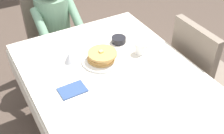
{
  "coord_description": "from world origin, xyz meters",
  "views": [
    {
      "loc": [
        -0.74,
        -1.25,
        1.99
      ],
      "look_at": [
        -0.0,
        0.06,
        0.79
      ],
      "focal_mm": 46.48,
      "sensor_mm": 36.0,
      "label": 1
    }
  ],
  "objects_px": {
    "diner_person": "(55,23)",
    "cup_coffee": "(140,48)",
    "chair_diner": "(51,28)",
    "syrup_pitcher": "(69,58)",
    "breakfast_stack": "(102,56)",
    "bowl_butter": "(119,40)",
    "chair_right_side": "(199,67)",
    "spoon_near_edge": "(125,87)",
    "dining_table_main": "(117,88)",
    "fork_left_of_plate": "(78,71)",
    "plate_breakfast": "(101,60)",
    "knife_right_of_plate": "(126,55)"
  },
  "relations": [
    {
      "from": "bowl_butter",
      "to": "spoon_near_edge",
      "type": "bearing_deg",
      "value": -115.72
    },
    {
      "from": "plate_breakfast",
      "to": "spoon_near_edge",
      "type": "distance_m",
      "value": 0.32
    },
    {
      "from": "breakfast_stack",
      "to": "bowl_butter",
      "type": "relative_size",
      "value": 1.91
    },
    {
      "from": "chair_diner",
      "to": "knife_right_of_plate",
      "type": "xyz_separation_m",
      "value": [
        0.25,
        -0.98,
        0.21
      ]
    },
    {
      "from": "cup_coffee",
      "to": "diner_person",
      "type": "bearing_deg",
      "value": 112.68
    },
    {
      "from": "breakfast_stack",
      "to": "syrup_pitcher",
      "type": "height_order",
      "value": "breakfast_stack"
    },
    {
      "from": "chair_right_side",
      "to": "bowl_butter",
      "type": "xyz_separation_m",
      "value": [
        -0.55,
        0.36,
        0.23
      ]
    },
    {
      "from": "cup_coffee",
      "to": "fork_left_of_plate",
      "type": "distance_m",
      "value": 0.49
    },
    {
      "from": "diner_person",
      "to": "spoon_near_edge",
      "type": "distance_m",
      "value": 1.13
    },
    {
      "from": "breakfast_stack",
      "to": "fork_left_of_plate",
      "type": "height_order",
      "value": "breakfast_stack"
    },
    {
      "from": "syrup_pitcher",
      "to": "spoon_near_edge",
      "type": "bearing_deg",
      "value": -63.96
    },
    {
      "from": "syrup_pitcher",
      "to": "plate_breakfast",
      "type": "bearing_deg",
      "value": -26.6
    },
    {
      "from": "bowl_butter",
      "to": "chair_right_side",
      "type": "bearing_deg",
      "value": -33.71
    },
    {
      "from": "syrup_pitcher",
      "to": "bowl_butter",
      "type": "bearing_deg",
      "value": 6.59
    },
    {
      "from": "diner_person",
      "to": "knife_right_of_plate",
      "type": "distance_m",
      "value": 0.86
    },
    {
      "from": "diner_person",
      "to": "cup_coffee",
      "type": "distance_m",
      "value": 0.93
    },
    {
      "from": "chair_diner",
      "to": "syrup_pitcher",
      "type": "height_order",
      "value": "chair_diner"
    },
    {
      "from": "breakfast_stack",
      "to": "syrup_pitcher",
      "type": "xyz_separation_m",
      "value": [
        -0.2,
        0.1,
        -0.01
      ]
    },
    {
      "from": "diner_person",
      "to": "cup_coffee",
      "type": "bearing_deg",
      "value": 112.68
    },
    {
      "from": "syrup_pitcher",
      "to": "knife_right_of_plate",
      "type": "distance_m",
      "value": 0.41
    },
    {
      "from": "diner_person",
      "to": "syrup_pitcher",
      "type": "relative_size",
      "value": 14.0
    },
    {
      "from": "dining_table_main",
      "to": "chair_right_side",
      "type": "bearing_deg",
      "value": 0.0
    },
    {
      "from": "syrup_pitcher",
      "to": "chair_diner",
      "type": "bearing_deg",
      "value": 80.47
    },
    {
      "from": "fork_left_of_plate",
      "to": "diner_person",
      "type": "bearing_deg",
      "value": -8.88
    },
    {
      "from": "breakfast_stack",
      "to": "bowl_butter",
      "type": "xyz_separation_m",
      "value": [
        0.23,
        0.15,
        -0.03
      ]
    },
    {
      "from": "diner_person",
      "to": "spoon_near_edge",
      "type": "xyz_separation_m",
      "value": [
        0.06,
        -1.12,
        0.07
      ]
    },
    {
      "from": "knife_right_of_plate",
      "to": "syrup_pitcher",
      "type": "bearing_deg",
      "value": 72.22
    },
    {
      "from": "bowl_butter",
      "to": "fork_left_of_plate",
      "type": "bearing_deg",
      "value": -157.92
    },
    {
      "from": "cup_coffee",
      "to": "knife_right_of_plate",
      "type": "relative_size",
      "value": 0.56
    },
    {
      "from": "plate_breakfast",
      "to": "knife_right_of_plate",
      "type": "xyz_separation_m",
      "value": [
        0.19,
        -0.02,
        -0.01
      ]
    },
    {
      "from": "dining_table_main",
      "to": "plate_breakfast",
      "type": "xyz_separation_m",
      "value": [
        -0.01,
        0.21,
        0.1
      ]
    },
    {
      "from": "cup_coffee",
      "to": "syrup_pitcher",
      "type": "xyz_separation_m",
      "value": [
        -0.5,
        0.15,
        -0.01
      ]
    },
    {
      "from": "chair_right_side",
      "to": "bowl_butter",
      "type": "distance_m",
      "value": 0.7
    },
    {
      "from": "breakfast_stack",
      "to": "knife_right_of_plate",
      "type": "height_order",
      "value": "breakfast_stack"
    },
    {
      "from": "chair_diner",
      "to": "breakfast_stack",
      "type": "xyz_separation_m",
      "value": [
        0.06,
        -0.96,
        0.26
      ]
    },
    {
      "from": "cup_coffee",
      "to": "fork_left_of_plate",
      "type": "relative_size",
      "value": 0.63
    },
    {
      "from": "chair_diner",
      "to": "spoon_near_edge",
      "type": "xyz_separation_m",
      "value": [
        0.06,
        -1.28,
        0.21
      ]
    },
    {
      "from": "syrup_pitcher",
      "to": "knife_right_of_plate",
      "type": "xyz_separation_m",
      "value": [
        0.39,
        -0.12,
        -0.04
      ]
    },
    {
      "from": "syrup_pitcher",
      "to": "fork_left_of_plate",
      "type": "bearing_deg",
      "value": -84.63
    },
    {
      "from": "breakfast_stack",
      "to": "bowl_butter",
      "type": "distance_m",
      "value": 0.28
    },
    {
      "from": "dining_table_main",
      "to": "fork_left_of_plate",
      "type": "height_order",
      "value": "fork_left_of_plate"
    },
    {
      "from": "chair_right_side",
      "to": "plate_breakfast",
      "type": "relative_size",
      "value": 3.32
    },
    {
      "from": "cup_coffee",
      "to": "bowl_butter",
      "type": "relative_size",
      "value": 1.03
    },
    {
      "from": "breakfast_stack",
      "to": "chair_right_side",
      "type": "bearing_deg",
      "value": -15.15
    },
    {
      "from": "chair_diner",
      "to": "plate_breakfast",
      "type": "relative_size",
      "value": 3.32
    },
    {
      "from": "breakfast_stack",
      "to": "spoon_near_edge",
      "type": "distance_m",
      "value": 0.32
    },
    {
      "from": "diner_person",
      "to": "plate_breakfast",
      "type": "height_order",
      "value": "diner_person"
    },
    {
      "from": "chair_diner",
      "to": "spoon_near_edge",
      "type": "distance_m",
      "value": 1.3
    },
    {
      "from": "plate_breakfast",
      "to": "cup_coffee",
      "type": "bearing_deg",
      "value": -9.21
    },
    {
      "from": "knife_right_of_plate",
      "to": "spoon_near_edge",
      "type": "xyz_separation_m",
      "value": [
        -0.19,
        -0.3,
        0.0
      ]
    }
  ]
}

